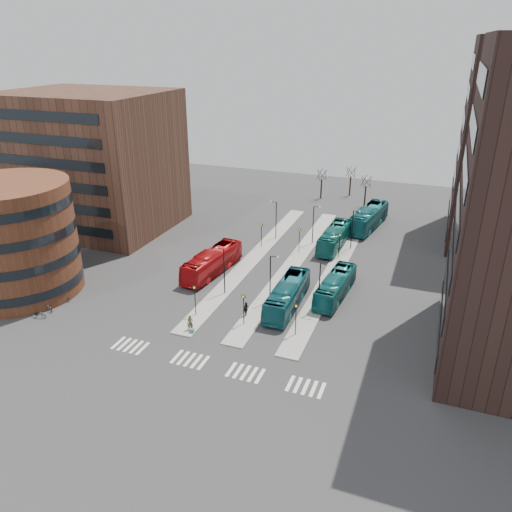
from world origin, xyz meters
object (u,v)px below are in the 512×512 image
(teal_bus_b, at_px, (335,237))
(teal_bus_d, at_px, (368,218))
(bicycle_far, at_px, (66,297))
(suitcase, at_px, (192,331))
(traveller, at_px, (190,323))
(commuter_b, at_px, (246,309))
(red_bus, at_px, (212,262))
(teal_bus_c, at_px, (335,286))
(commuter_a, at_px, (203,279))
(commuter_c, at_px, (279,308))
(bicycle_mid, at_px, (49,308))
(teal_bus_a, at_px, (287,295))
(bicycle_near, at_px, (39,314))

(teal_bus_b, relative_size, teal_bus_d, 0.89)
(teal_bus_d, distance_m, bicycle_far, 49.34)
(suitcase, distance_m, traveller, 0.91)
(commuter_b, xyz_separation_m, bicycle_far, (-22.14, -4.17, -0.48))
(red_bus, xyz_separation_m, teal_bus_d, (16.99, 25.38, 0.15))
(traveller, bearing_deg, red_bus, 83.64)
(teal_bus_c, relative_size, commuter_b, 5.68)
(commuter_a, xyz_separation_m, commuter_c, (11.68, -3.81, 0.05))
(bicycle_far, bearing_deg, bicycle_mid, -157.92)
(red_bus, distance_m, bicycle_far, 19.06)
(traveller, relative_size, commuter_a, 1.20)
(red_bus, distance_m, teal_bus_a, 13.44)
(teal_bus_d, bearing_deg, commuter_c, -89.71)
(traveller, height_order, bicycle_far, traveller)
(teal_bus_a, relative_size, commuter_a, 7.40)
(teal_bus_a, distance_m, commuter_b, 5.43)
(teal_bus_b, distance_m, commuter_c, 22.31)
(red_bus, xyz_separation_m, bicycle_mid, (-13.54, -16.22, -1.20))
(teal_bus_b, xyz_separation_m, bicycle_mid, (-27.05, -31.23, -1.15))
(commuter_a, bearing_deg, bicycle_mid, 55.12)
(commuter_b, height_order, bicycle_mid, commuter_b)
(suitcase, xyz_separation_m, teal_bus_d, (12.58, 39.97, 1.52))
(suitcase, relative_size, teal_bus_b, 0.05)
(bicycle_near, bearing_deg, teal_bus_b, -48.90)
(bicycle_far, bearing_deg, commuter_c, -54.40)
(red_bus, relative_size, bicycle_mid, 7.91)
(bicycle_far, bearing_deg, teal_bus_c, -45.71)
(suitcase, bearing_deg, teal_bus_b, 66.39)
(suitcase, height_order, bicycle_far, bicycle_far)
(suitcase, height_order, teal_bus_b, teal_bus_b)
(traveller, distance_m, commuter_b, 6.73)
(traveller, bearing_deg, commuter_a, 87.12)
(teal_bus_b, relative_size, commuter_c, 7.02)
(commuter_a, bearing_deg, bicycle_near, 58.60)
(commuter_c, bearing_deg, suitcase, -6.28)
(teal_bus_c, relative_size, bicycle_near, 6.05)
(commuter_a, relative_size, commuter_b, 0.82)
(teal_bus_a, xyz_separation_m, traveller, (-8.35, -8.80, -0.66))
(teal_bus_a, height_order, commuter_c, teal_bus_a)
(teal_bus_b, height_order, teal_bus_d, teal_bus_d)
(teal_bus_a, relative_size, traveller, 6.15)
(suitcase, relative_size, commuter_b, 0.31)
(red_bus, xyz_separation_m, commuter_b, (8.60, -9.18, -0.71))
(red_bus, xyz_separation_m, teal_bus_b, (13.51, 15.01, -0.06))
(teal_bus_a, distance_m, teal_bus_b, 20.35)
(traveller, bearing_deg, commuter_b, 24.69)
(suitcase, distance_m, commuter_c, 10.54)
(teal_bus_a, xyz_separation_m, bicycle_far, (-25.89, -8.06, -1.13))
(teal_bus_a, bearing_deg, teal_bus_c, 42.45)
(teal_bus_a, bearing_deg, commuter_c, -102.48)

